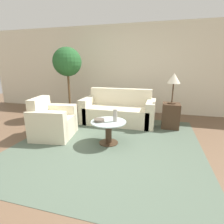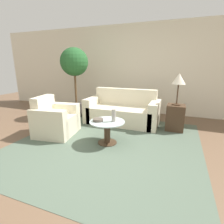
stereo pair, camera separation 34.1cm
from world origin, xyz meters
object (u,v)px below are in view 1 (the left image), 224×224
at_px(table_lamp, 174,80).
at_px(vase, 115,115).
at_px(sofa_main, 119,112).
at_px(armchair, 52,123).
at_px(coffee_table, 109,129).
at_px(bowl, 99,120).
at_px(potted_plant, 68,67).

distance_m(table_lamp, vase, 1.68).
xyz_separation_m(sofa_main, armchair, (-1.12, -1.27, 0.00)).
distance_m(coffee_table, bowl, 0.25).
distance_m(coffee_table, vase, 0.30).
xyz_separation_m(potted_plant, vase, (1.64, -1.34, -0.84)).
xyz_separation_m(armchair, table_lamp, (2.39, 1.19, 0.84)).
bearing_deg(bowl, vase, 17.06).
xyz_separation_m(coffee_table, table_lamp, (1.16, 1.21, 0.85)).
relative_size(sofa_main, bowl, 9.42).
bearing_deg(sofa_main, table_lamp, -3.58).
xyz_separation_m(table_lamp, potted_plant, (-2.69, 0.17, 0.26)).
relative_size(coffee_table, potted_plant, 0.34).
relative_size(armchair, coffee_table, 1.38).
xyz_separation_m(armchair, potted_plant, (-0.30, 1.35, 1.10)).
bearing_deg(coffee_table, potted_plant, 138.04).
xyz_separation_m(armchair, bowl, (1.06, -0.08, 0.17)).
xyz_separation_m(sofa_main, bowl, (-0.05, -1.34, 0.18)).
bearing_deg(armchair, sofa_main, -49.77).
distance_m(sofa_main, bowl, 1.36).
height_order(vase, bowl, vase).
relative_size(sofa_main, table_lamp, 2.63).
bearing_deg(table_lamp, armchair, -153.55).
bearing_deg(vase, table_lamp, 48.44).
bearing_deg(table_lamp, potted_plant, 176.47).
height_order(table_lamp, bowl, table_lamp).
distance_m(sofa_main, vase, 1.30).
relative_size(armchair, bowl, 4.70).
xyz_separation_m(sofa_main, table_lamp, (1.27, -0.08, 0.84)).
relative_size(potted_plant, bowl, 9.87).
height_order(armchair, coffee_table, armchair).
relative_size(sofa_main, coffee_table, 2.77).
distance_m(potted_plant, bowl, 2.18).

